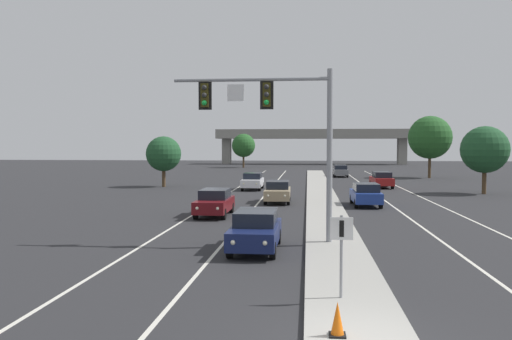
# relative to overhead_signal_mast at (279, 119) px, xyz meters

# --- Properties ---
(median_island) EXTENTS (2.40, 110.00, 0.15)m
(median_island) POSITION_rel_overhead_signal_mast_xyz_m (2.34, 6.96, -5.23)
(median_island) COLOR #9E9B93
(median_island) RESTS_ON ground
(lane_stripe_oncoming_center) EXTENTS (0.14, 100.00, 0.01)m
(lane_stripe_oncoming_center) POSITION_rel_overhead_signal_mast_xyz_m (-2.36, 13.96, -5.30)
(lane_stripe_oncoming_center) COLOR silver
(lane_stripe_oncoming_center) RESTS_ON ground
(lane_stripe_receding_center) EXTENTS (0.14, 100.00, 0.01)m
(lane_stripe_receding_center) POSITION_rel_overhead_signal_mast_xyz_m (7.04, 13.96, -5.30)
(lane_stripe_receding_center) COLOR silver
(lane_stripe_receding_center) RESTS_ON ground
(edge_stripe_left) EXTENTS (0.14, 100.00, 0.01)m
(edge_stripe_left) POSITION_rel_overhead_signal_mast_xyz_m (-5.66, 13.96, -5.30)
(edge_stripe_left) COLOR silver
(edge_stripe_left) RESTS_ON ground
(edge_stripe_right) EXTENTS (0.14, 100.00, 0.01)m
(edge_stripe_right) POSITION_rel_overhead_signal_mast_xyz_m (10.34, 13.96, -5.30)
(edge_stripe_right) COLOR silver
(edge_stripe_right) RESTS_ON ground
(overhead_signal_mast) EXTENTS (6.69, 0.44, 7.20)m
(overhead_signal_mast) POSITION_rel_overhead_signal_mast_xyz_m (0.00, 0.00, 0.00)
(overhead_signal_mast) COLOR gray
(overhead_signal_mast) RESTS_ON median_island
(median_sign_post) EXTENTS (0.60, 0.10, 2.20)m
(median_sign_post) POSITION_rel_overhead_signal_mast_xyz_m (2.10, -8.07, -3.72)
(median_sign_post) COLOR gray
(median_sign_post) RESTS_ON median_island
(car_oncoming_navy) EXTENTS (1.85, 4.48, 1.58)m
(car_oncoming_navy) POSITION_rel_overhead_signal_mast_xyz_m (-0.85, -1.33, -4.49)
(car_oncoming_navy) COLOR #141E4C
(car_oncoming_navy) RESTS_ON ground
(car_oncoming_darkred) EXTENTS (1.82, 4.47, 1.58)m
(car_oncoming_darkred) POSITION_rel_overhead_signal_mast_xyz_m (-4.28, 8.49, -4.49)
(car_oncoming_darkred) COLOR #5B0F14
(car_oncoming_darkred) RESTS_ON ground
(car_oncoming_tan) EXTENTS (1.89, 4.50, 1.58)m
(car_oncoming_tan) POSITION_rel_overhead_signal_mast_xyz_m (-0.97, 15.96, -4.49)
(car_oncoming_tan) COLOR tan
(car_oncoming_tan) RESTS_ON ground
(car_oncoming_white) EXTENTS (1.83, 4.47, 1.58)m
(car_oncoming_white) POSITION_rel_overhead_signal_mast_xyz_m (-3.96, 26.84, -4.49)
(car_oncoming_white) COLOR silver
(car_oncoming_white) RESTS_ON ground
(car_receding_blue) EXTENTS (1.88, 4.49, 1.58)m
(car_receding_blue) POSITION_rel_overhead_signal_mast_xyz_m (5.20, 14.49, -4.49)
(car_receding_blue) COLOR navy
(car_receding_blue) RESTS_ON ground
(car_receding_red) EXTENTS (1.90, 4.50, 1.58)m
(car_receding_red) POSITION_rel_overhead_signal_mast_xyz_m (8.45, 30.23, -4.49)
(car_receding_red) COLOR maroon
(car_receding_red) RESTS_ON ground
(car_receding_grey) EXTENTS (1.85, 4.48, 1.58)m
(car_receding_grey) POSITION_rel_overhead_signal_mast_xyz_m (5.51, 47.58, -4.49)
(car_receding_grey) COLOR slate
(car_receding_grey) RESTS_ON ground
(traffic_cone_median_nose) EXTENTS (0.36, 0.36, 0.74)m
(traffic_cone_median_nose) POSITION_rel_overhead_signal_mast_xyz_m (1.85, -10.87, -4.80)
(traffic_cone_median_nose) COLOR black
(traffic_cone_median_nose) RESTS_ON median_island
(overpass_bridge) EXTENTS (42.40, 6.40, 7.65)m
(overpass_bridge) POSITION_rel_overhead_signal_mast_xyz_m (2.34, 93.38, 0.48)
(overpass_bridge) COLOR gray
(overpass_bridge) RESTS_ON ground
(tree_far_left_b) EXTENTS (4.37, 4.37, 6.32)m
(tree_far_left_b) POSITION_rel_overhead_signal_mast_xyz_m (-10.74, 74.60, -1.18)
(tree_far_left_b) COLOR #4C3823
(tree_far_left_b) RESTS_ON ground
(tree_far_right_a) EXTENTS (5.48, 5.48, 7.93)m
(tree_far_right_a) POSITION_rel_overhead_signal_mast_xyz_m (16.71, 46.47, -0.13)
(tree_far_right_a) COLOR #4C3823
(tree_far_right_a) RESTS_ON ground
(tree_far_right_c) EXTENTS (4.03, 4.03, 5.83)m
(tree_far_right_c) POSITION_rel_overhead_signal_mast_xyz_m (16.30, 24.46, -1.50)
(tree_far_right_c) COLOR #4C3823
(tree_far_right_c) RESTS_ON ground
(tree_far_left_c) EXTENTS (3.52, 3.52, 5.09)m
(tree_far_left_c) POSITION_rel_overhead_signal_mast_xyz_m (-13.21, 29.23, -1.99)
(tree_far_left_c) COLOR #4C3823
(tree_far_left_c) RESTS_ON ground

